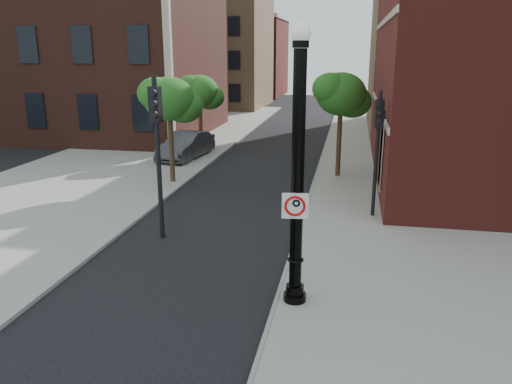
% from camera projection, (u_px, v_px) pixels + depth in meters
% --- Properties ---
extents(ground, '(120.00, 120.00, 0.00)m').
position_uv_depth(ground, '(202.00, 292.00, 13.30)').
color(ground, black).
rests_on(ground, ground).
extents(sidewalk_right, '(8.00, 60.00, 0.12)m').
position_uv_depth(sidewalk_right, '(402.00, 197.00, 21.63)').
color(sidewalk_right, gray).
rests_on(sidewalk_right, ground).
extents(sidewalk_left, '(10.00, 50.00, 0.12)m').
position_uv_depth(sidewalk_left, '(149.00, 149.00, 31.91)').
color(sidewalk_left, gray).
rests_on(sidewalk_left, ground).
extents(curb_edge, '(0.10, 60.00, 0.14)m').
position_uv_depth(curb_edge, '(311.00, 192.00, 22.35)').
color(curb_edge, gray).
rests_on(curb_edge, ground).
extents(victorian_building, '(18.60, 14.60, 17.95)m').
position_uv_depth(victorian_building, '(83.00, 14.00, 36.42)').
color(victorian_building, '#4F251D').
rests_on(victorian_building, ground).
extents(bg_building_tan_a, '(12.00, 12.00, 12.00)m').
position_uv_depth(bg_building_tan_a, '(212.00, 51.00, 55.36)').
color(bg_building_tan_a, '#997A53').
rests_on(bg_building_tan_a, ground).
extents(bg_building_red, '(12.00, 12.00, 10.00)m').
position_uv_depth(bg_building_red, '(240.00, 58.00, 68.85)').
color(bg_building_red, maroon).
rests_on(bg_building_red, ground).
extents(lamppost, '(0.57, 0.57, 6.80)m').
position_uv_depth(lamppost, '(297.00, 185.00, 11.80)').
color(lamppost, black).
rests_on(lamppost, ground).
extents(no_parking_sign, '(0.63, 0.12, 0.63)m').
position_uv_depth(no_parking_sign, '(295.00, 206.00, 11.77)').
color(no_parking_sign, white).
rests_on(no_parking_sign, ground).
extents(parked_car, '(2.27, 5.02, 1.60)m').
position_uv_depth(parked_car, '(186.00, 146.00, 29.20)').
color(parked_car, '#333338').
rests_on(parked_car, ground).
extents(traffic_signal_left, '(0.38, 0.46, 5.45)m').
position_uv_depth(traffic_signal_left, '(157.00, 132.00, 16.15)').
color(traffic_signal_left, black).
rests_on(traffic_signal_left, ground).
extents(traffic_signal_right, '(0.34, 0.41, 4.80)m').
position_uv_depth(traffic_signal_right, '(378.00, 134.00, 18.22)').
color(traffic_signal_right, black).
rests_on(traffic_signal_right, ground).
extents(utility_pole, '(0.09, 0.09, 4.36)m').
position_uv_depth(utility_pole, '(376.00, 152.00, 20.38)').
color(utility_pole, '#999999').
rests_on(utility_pole, ground).
extents(street_tree_a, '(2.80, 2.53, 5.05)m').
position_uv_depth(street_tree_a, '(170.00, 100.00, 23.00)').
color(street_tree_a, black).
rests_on(street_tree_a, ground).
extents(street_tree_b, '(2.66, 2.41, 4.80)m').
position_uv_depth(street_tree_b, '(200.00, 92.00, 29.52)').
color(street_tree_b, black).
rests_on(street_tree_b, ground).
extents(street_tree_c, '(2.88, 2.60, 5.19)m').
position_uv_depth(street_tree_c, '(342.00, 95.00, 24.07)').
color(street_tree_c, black).
rests_on(street_tree_c, ground).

